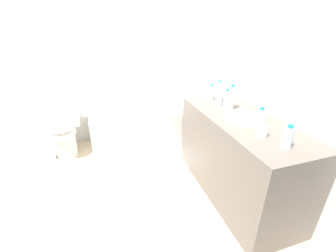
{
  "coord_description": "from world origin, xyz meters",
  "views": [
    {
      "loc": [
        -0.09,
        -2.09,
        1.7
      ],
      "look_at": [
        0.61,
        0.08,
        0.62
      ],
      "focal_mm": 23.85,
      "sensor_mm": 36.0,
      "label": 1
    }
  ],
  "objects_px": {
    "water_bottle_1": "(288,138)",
    "toilet_paper_roll": "(51,155)",
    "water_bottle_5": "(227,98)",
    "drinking_glass_0": "(263,131)",
    "water_bottle_3": "(231,98)",
    "drinking_glass_2": "(206,94)",
    "bath_mat": "(167,162)",
    "water_bottle_0": "(218,92)",
    "sink_basin": "(243,118)",
    "water_bottle_2": "(212,93)",
    "sink_faucet": "(260,114)",
    "water_bottle_4": "(260,120)",
    "toilet": "(64,131)",
    "drinking_glass_1": "(219,101)",
    "bathtub": "(150,124)"
  },
  "relations": [
    {
      "from": "water_bottle_0",
      "to": "toilet_paper_roll",
      "type": "xyz_separation_m",
      "value": [
        -1.98,
        0.79,
        -0.92
      ]
    },
    {
      "from": "toilet",
      "to": "water_bottle_3",
      "type": "relative_size",
      "value": 2.68
    },
    {
      "from": "drinking_glass_2",
      "to": "bath_mat",
      "type": "bearing_deg",
      "value": 172.04
    },
    {
      "from": "water_bottle_2",
      "to": "sink_faucet",
      "type": "bearing_deg",
      "value": -72.19
    },
    {
      "from": "sink_basin",
      "to": "water_bottle_2",
      "type": "xyz_separation_m",
      "value": [
        -0.0,
        0.6,
        0.07
      ]
    },
    {
      "from": "toilet_paper_roll",
      "to": "sink_basin",
      "type": "bearing_deg",
      "value": -34.02
    },
    {
      "from": "drinking_glass_1",
      "to": "drinking_glass_2",
      "type": "height_order",
      "value": "drinking_glass_1"
    },
    {
      "from": "sink_faucet",
      "to": "drinking_glass_1",
      "type": "xyz_separation_m",
      "value": [
        -0.2,
        0.41,
        0.01
      ]
    },
    {
      "from": "sink_basin",
      "to": "water_bottle_0",
      "type": "xyz_separation_m",
      "value": [
        0.03,
        0.52,
        0.1
      ]
    },
    {
      "from": "toilet",
      "to": "water_bottle_0",
      "type": "distance_m",
      "value": 2.09
    },
    {
      "from": "sink_faucet",
      "to": "toilet_paper_roll",
      "type": "relative_size",
      "value": 1.13
    },
    {
      "from": "water_bottle_1",
      "to": "water_bottle_5",
      "type": "relative_size",
      "value": 0.95
    },
    {
      "from": "water_bottle_0",
      "to": "water_bottle_5",
      "type": "xyz_separation_m",
      "value": [
        0.01,
        -0.16,
        -0.03
      ]
    },
    {
      "from": "water_bottle_4",
      "to": "water_bottle_5",
      "type": "height_order",
      "value": "water_bottle_4"
    },
    {
      "from": "water_bottle_3",
      "to": "drinking_glass_1",
      "type": "relative_size",
      "value": 2.64
    },
    {
      "from": "sink_basin",
      "to": "water_bottle_3",
      "type": "height_order",
      "value": "water_bottle_3"
    },
    {
      "from": "sink_basin",
      "to": "water_bottle_2",
      "type": "relative_size",
      "value": 1.66
    },
    {
      "from": "water_bottle_5",
      "to": "bath_mat",
      "type": "relative_size",
      "value": 0.34
    },
    {
      "from": "sink_basin",
      "to": "water_bottle_1",
      "type": "distance_m",
      "value": 0.53
    },
    {
      "from": "water_bottle_2",
      "to": "drinking_glass_2",
      "type": "height_order",
      "value": "water_bottle_2"
    },
    {
      "from": "water_bottle_3",
      "to": "water_bottle_4",
      "type": "relative_size",
      "value": 1.23
    },
    {
      "from": "bath_mat",
      "to": "water_bottle_0",
      "type": "bearing_deg",
      "value": -24.54
    },
    {
      "from": "water_bottle_5",
      "to": "drinking_glass_0",
      "type": "xyz_separation_m",
      "value": [
        -0.09,
        -0.68,
        -0.04
      ]
    },
    {
      "from": "sink_basin",
      "to": "water_bottle_3",
      "type": "xyz_separation_m",
      "value": [
        0.04,
        0.27,
        0.1
      ]
    },
    {
      "from": "sink_basin",
      "to": "drinking_glass_1",
      "type": "relative_size",
      "value": 3.21
    },
    {
      "from": "water_bottle_5",
      "to": "toilet_paper_roll",
      "type": "relative_size",
      "value": 1.44
    },
    {
      "from": "sink_basin",
      "to": "water_bottle_0",
      "type": "height_order",
      "value": "water_bottle_0"
    },
    {
      "from": "sink_faucet",
      "to": "toilet_paper_roll",
      "type": "height_order",
      "value": "sink_faucet"
    },
    {
      "from": "bathtub",
      "to": "water_bottle_5",
      "type": "height_order",
      "value": "bathtub"
    },
    {
      "from": "water_bottle_0",
      "to": "drinking_glass_1",
      "type": "xyz_separation_m",
      "value": [
        -0.05,
        -0.11,
        -0.07
      ]
    },
    {
      "from": "toilet",
      "to": "water_bottle_4",
      "type": "relative_size",
      "value": 3.31
    },
    {
      "from": "water_bottle_5",
      "to": "toilet_paper_roll",
      "type": "distance_m",
      "value": 2.38
    },
    {
      "from": "bathtub",
      "to": "toilet",
      "type": "distance_m",
      "value": 1.19
    },
    {
      "from": "water_bottle_4",
      "to": "water_bottle_5",
      "type": "relative_size",
      "value": 1.09
    },
    {
      "from": "drinking_glass_1",
      "to": "bath_mat",
      "type": "distance_m",
      "value": 1.09
    },
    {
      "from": "water_bottle_3",
      "to": "drinking_glass_2",
      "type": "relative_size",
      "value": 3.32
    },
    {
      "from": "water_bottle_4",
      "to": "bath_mat",
      "type": "height_order",
      "value": "water_bottle_4"
    },
    {
      "from": "water_bottle_1",
      "to": "toilet_paper_roll",
      "type": "xyz_separation_m",
      "value": [
        -1.95,
        1.84,
        -0.89
      ]
    },
    {
      "from": "water_bottle_1",
      "to": "drinking_glass_2",
      "type": "distance_m",
      "value": 1.22
    },
    {
      "from": "sink_basin",
      "to": "water_bottle_4",
      "type": "relative_size",
      "value": 1.5
    },
    {
      "from": "water_bottle_4",
      "to": "drinking_glass_2",
      "type": "bearing_deg",
      "value": 90.64
    },
    {
      "from": "toilet_paper_roll",
      "to": "water_bottle_2",
      "type": "bearing_deg",
      "value": -20.17
    },
    {
      "from": "drinking_glass_0",
      "to": "drinking_glass_1",
      "type": "height_order",
      "value": "drinking_glass_1"
    },
    {
      "from": "drinking_glass_0",
      "to": "toilet_paper_roll",
      "type": "relative_size",
      "value": 0.7
    },
    {
      "from": "toilet",
      "to": "bathtub",
      "type": "bearing_deg",
      "value": 90.95
    },
    {
      "from": "toilet",
      "to": "drinking_glass_1",
      "type": "xyz_separation_m",
      "value": [
        1.73,
        -1.0,
        0.57
      ]
    },
    {
      "from": "water_bottle_3",
      "to": "drinking_glass_0",
      "type": "xyz_separation_m",
      "value": [
        -0.08,
        -0.59,
        -0.08
      ]
    },
    {
      "from": "toilet",
      "to": "water_bottle_5",
      "type": "height_order",
      "value": "water_bottle_5"
    },
    {
      "from": "water_bottle_2",
      "to": "bath_mat",
      "type": "xyz_separation_m",
      "value": [
        -0.48,
        0.16,
        -0.95
      ]
    },
    {
      "from": "water_bottle_3",
      "to": "water_bottle_5",
      "type": "height_order",
      "value": "water_bottle_3"
    }
  ]
}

